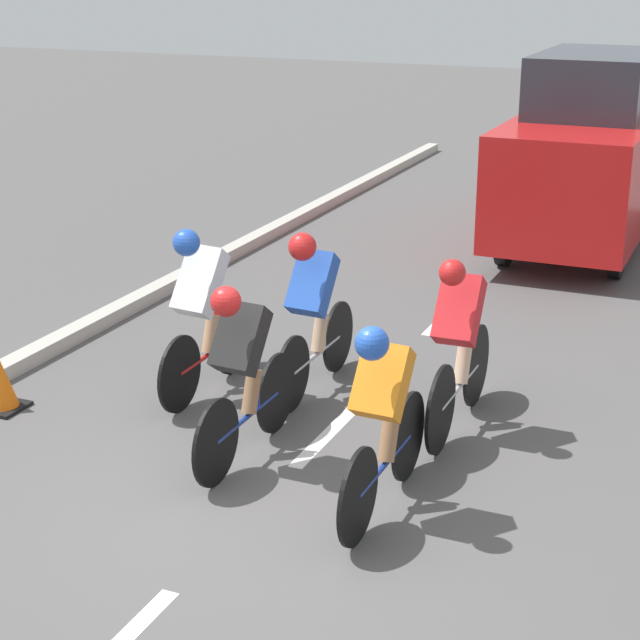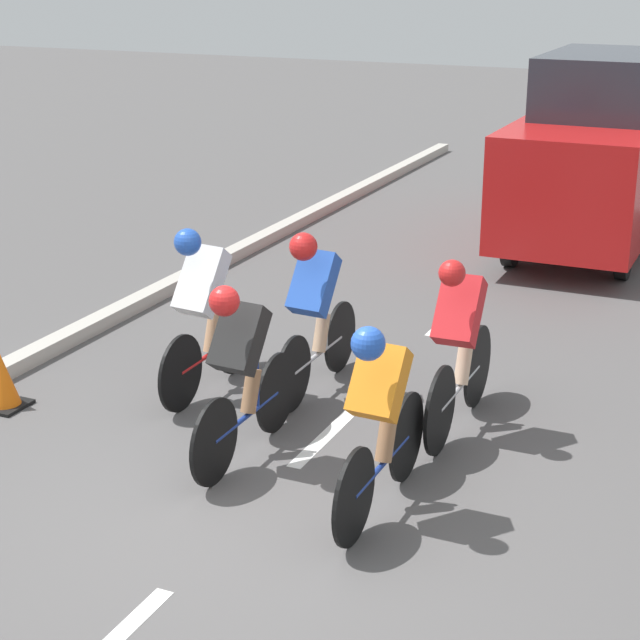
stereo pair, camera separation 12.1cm
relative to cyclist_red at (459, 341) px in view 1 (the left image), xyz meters
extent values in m
plane|color=#565454|center=(0.91, 1.82, -0.77)|extent=(60.00, 60.00, 0.00)
cube|color=white|center=(0.91, 0.44, -0.77)|extent=(0.12, 1.40, 0.01)
cube|color=white|center=(0.91, -2.76, -0.77)|extent=(0.12, 1.40, 0.01)
cube|color=#B7B2A8|center=(4.11, 0.44, -0.70)|extent=(0.20, 25.44, 0.14)
cylinder|color=black|center=(0.00, -0.58, -0.42)|extent=(0.03, 0.71, 0.71)
cylinder|color=black|center=(0.00, 0.44, -0.42)|extent=(0.03, 0.71, 0.71)
cylinder|color=#B7B7BC|center=(0.00, -0.07, -0.42)|extent=(0.04, 1.02, 0.04)
cylinder|color=#B7B7BC|center=(0.00, -0.25, -0.21)|extent=(0.04, 0.04, 0.42)
cylinder|color=white|center=(0.00, -0.12, -0.32)|extent=(0.07, 0.07, 0.16)
cylinder|color=beige|center=(0.00, -0.15, -0.24)|extent=(0.12, 0.23, 0.36)
cube|color=red|center=(0.00, 0.03, 0.27)|extent=(0.33, 0.47, 0.56)
sphere|color=red|center=(0.00, 0.25, 0.63)|extent=(0.21, 0.21, 0.21)
cylinder|color=black|center=(1.38, -0.83, -0.44)|extent=(0.03, 0.66, 0.66)
cylinder|color=black|center=(1.38, 0.17, -0.44)|extent=(0.03, 0.66, 0.66)
cylinder|color=#B7B7BC|center=(1.38, -0.33, -0.44)|extent=(0.04, 1.01, 0.04)
cylinder|color=#B7B7BC|center=(1.38, -0.51, -0.23)|extent=(0.04, 0.04, 0.42)
cylinder|color=green|center=(1.38, -0.38, -0.34)|extent=(0.07, 0.07, 0.16)
cylinder|color=#DBAD84|center=(1.38, -0.41, -0.26)|extent=(0.12, 0.23, 0.36)
cube|color=blue|center=(1.37, -0.23, 0.25)|extent=(0.34, 0.47, 0.57)
sphere|color=red|center=(1.36, -0.01, 0.62)|extent=(0.24, 0.24, 0.24)
cylinder|color=black|center=(0.08, 0.94, -0.44)|extent=(0.03, 0.67, 0.67)
cylinder|color=black|center=(0.08, 1.95, -0.44)|extent=(0.03, 0.67, 0.67)
cylinder|color=navy|center=(0.08, 1.44, -0.44)|extent=(0.04, 1.00, 0.04)
cylinder|color=navy|center=(0.08, 1.27, -0.23)|extent=(0.04, 0.04, 0.42)
cylinder|color=green|center=(0.08, 1.39, -0.34)|extent=(0.07, 0.07, 0.16)
cylinder|color=#9E704C|center=(0.08, 1.37, -0.26)|extent=(0.12, 0.23, 0.36)
cube|color=orange|center=(0.08, 1.54, 0.22)|extent=(0.33, 0.44, 0.52)
sphere|color=blue|center=(0.07, 1.76, 0.57)|extent=(0.22, 0.22, 0.22)
cylinder|color=black|center=(2.25, -0.39, -0.44)|extent=(0.03, 0.67, 0.67)
cylinder|color=black|center=(2.25, 0.56, -0.44)|extent=(0.03, 0.67, 0.67)
cylinder|color=red|center=(2.25, 0.08, -0.44)|extent=(0.04, 0.95, 0.04)
cylinder|color=red|center=(2.25, -0.09, -0.23)|extent=(0.04, 0.04, 0.42)
cylinder|color=green|center=(2.25, 0.03, -0.34)|extent=(0.07, 0.07, 0.16)
cylinder|color=tan|center=(2.25, 0.01, -0.26)|extent=(0.12, 0.23, 0.36)
cube|color=white|center=(2.23, 0.18, 0.27)|extent=(0.35, 0.50, 0.61)
sphere|color=blue|center=(2.22, 0.40, 0.67)|extent=(0.23, 0.23, 0.23)
cylinder|color=black|center=(1.33, 0.59, -0.44)|extent=(0.03, 0.66, 0.66)
cylinder|color=black|center=(1.33, 1.59, -0.44)|extent=(0.03, 0.66, 0.66)
cylinder|color=navy|center=(1.33, 1.09, -0.44)|extent=(0.04, 1.00, 0.04)
cylinder|color=navy|center=(1.33, 0.92, -0.23)|extent=(0.04, 0.04, 0.42)
cylinder|color=#1999D8|center=(1.33, 1.04, -0.34)|extent=(0.07, 0.07, 0.16)
cylinder|color=#9E704C|center=(1.33, 1.02, -0.26)|extent=(0.12, 0.23, 0.36)
cube|color=black|center=(1.32, 1.19, 0.23)|extent=(0.34, 0.45, 0.54)
sphere|color=red|center=(1.31, 1.41, 0.58)|extent=(0.22, 0.22, 0.22)
cylinder|color=black|center=(-0.53, -4.91, -0.45)|extent=(0.14, 0.64, 0.64)
cylinder|color=black|center=(0.83, -4.91, -0.45)|extent=(0.14, 0.64, 0.64)
cylinder|color=black|center=(0.83, -7.65, -0.45)|extent=(0.14, 0.64, 0.64)
cube|color=red|center=(0.15, -6.28, 0.24)|extent=(1.70, 4.41, 1.39)
cube|color=#2D333D|center=(0.15, -6.50, 1.32)|extent=(1.39, 2.43, 0.77)
cube|color=black|center=(3.66, 1.13, -0.76)|extent=(0.36, 0.36, 0.03)
cone|color=orange|center=(3.66, 1.13, -0.51)|extent=(0.28, 0.28, 0.46)
camera|label=1|loc=(-2.15, 7.73, 2.93)|focal=60.00mm
camera|label=2|loc=(-2.27, 7.68, 2.93)|focal=60.00mm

